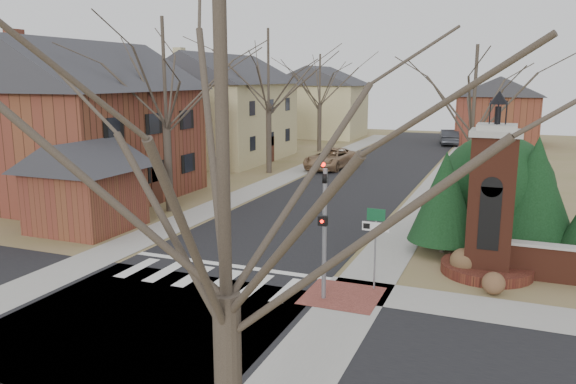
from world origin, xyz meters
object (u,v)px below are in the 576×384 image
at_px(sign_post, 375,233).
at_px(distant_car, 449,137).
at_px(pickup_truck, 330,158).
at_px(traffic_signal_pole, 324,220).
at_px(brick_gate_monument, 490,215).

bearing_deg(sign_post, distant_car, 92.92).
relative_size(sign_post, pickup_truck, 0.49).
bearing_deg(traffic_signal_pole, brick_gate_monument, 43.24).
distance_m(traffic_signal_pole, distant_car, 44.45).
relative_size(traffic_signal_pole, brick_gate_monument, 0.69).
bearing_deg(sign_post, brick_gate_monument, 41.42).
bearing_deg(distant_car, sign_post, 83.44).
height_order(sign_post, pickup_truck, sign_post).
distance_m(pickup_truck, distant_car, 20.60).
height_order(sign_post, brick_gate_monument, brick_gate_monument).
bearing_deg(pickup_truck, sign_post, -63.49).
height_order(brick_gate_monument, distant_car, brick_gate_monument).
relative_size(traffic_signal_pole, distant_car, 0.92).
height_order(traffic_signal_pole, pickup_truck, traffic_signal_pole).
relative_size(brick_gate_monument, distant_car, 1.32).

